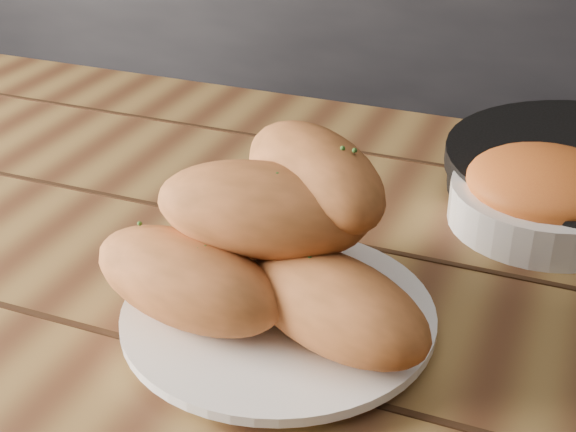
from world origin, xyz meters
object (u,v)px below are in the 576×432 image
(bread_rolls, at_px, (278,241))
(bowl, at_px, (545,195))
(table, at_px, (285,389))
(plate, at_px, (279,317))

(bread_rolls, bearing_deg, bowl, 54.59)
(bread_rolls, bearing_deg, table, 104.65)
(bread_rolls, relative_size, bowl, 1.62)
(table, xyz_separation_m, bowl, (0.18, 0.21, 0.13))
(plate, height_order, bread_rolls, bread_rolls)
(plate, bearing_deg, bowl, 55.20)
(plate, distance_m, bowl, 0.30)
(plate, bearing_deg, table, 105.67)
(table, bearing_deg, plate, -74.33)
(plate, relative_size, bread_rolls, 0.85)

